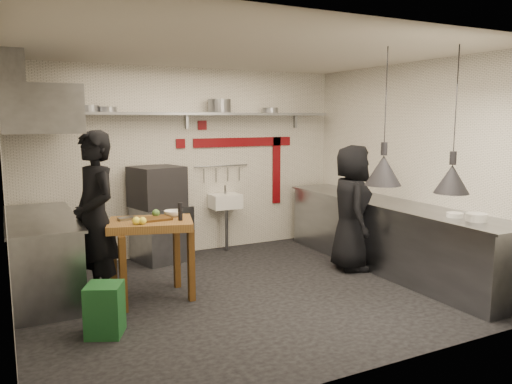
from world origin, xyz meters
name	(u,v)px	position (x,y,z in m)	size (l,w,h in m)	color
floor	(248,293)	(0.00, 0.00, 0.00)	(5.00, 5.00, 0.00)	black
ceiling	(247,50)	(0.00, 0.00, 2.80)	(5.00, 5.00, 0.00)	beige
wall_back	(187,162)	(0.00, 2.10, 1.40)	(5.00, 0.04, 2.80)	silver
wall_front	(366,203)	(0.00, -2.10, 1.40)	(5.00, 0.04, 2.80)	silver
wall_left	(4,190)	(-2.50, 0.00, 1.40)	(0.04, 4.20, 2.80)	silver
wall_right	(411,166)	(2.50, 0.00, 1.40)	(0.04, 4.20, 2.80)	silver
red_band_horiz	(244,142)	(0.95, 2.08, 1.68)	(1.70, 0.02, 0.14)	#67070C
red_band_vert	(276,170)	(1.55, 2.08, 1.20)	(0.14, 0.02, 1.10)	#67070C
red_tile_a	(202,125)	(0.25, 2.08, 1.95)	(0.14, 0.02, 0.14)	#67070C
red_tile_b	(181,144)	(-0.10, 2.08, 1.68)	(0.14, 0.02, 0.14)	#67070C
back_shelf	(190,114)	(0.00, 1.92, 2.12)	(4.60, 0.34, 0.04)	slate
shelf_bracket_left	(50,121)	(-1.90, 2.07, 2.02)	(0.04, 0.06, 0.24)	slate
shelf_bracket_mid	(187,121)	(0.00, 2.07, 2.02)	(0.04, 0.06, 0.24)	slate
shelf_bracket_right	(295,120)	(1.90, 2.07, 2.02)	(0.04, 0.06, 0.24)	slate
pan_far_left	(88,108)	(-1.43, 1.92, 2.19)	(0.28, 0.28, 0.09)	slate
pan_mid_left	(108,109)	(-1.18, 1.92, 2.18)	(0.24, 0.24, 0.07)	slate
stock_pot	(219,106)	(0.47, 1.92, 2.24)	(0.35, 0.35, 0.20)	slate
pan_right	(270,110)	(1.34, 1.92, 2.18)	(0.25, 0.25, 0.08)	slate
oven_stand	(162,233)	(-0.50, 1.82, 0.40)	(0.71, 0.64, 0.80)	slate
combi_oven	(157,187)	(-0.56, 1.79, 1.09)	(0.65, 0.61, 0.58)	black
oven_door	(165,189)	(-0.53, 1.50, 1.09)	(0.45, 0.03, 0.46)	#67070C
oven_glass	(166,189)	(-0.51, 1.51, 1.09)	(0.38, 0.02, 0.34)	black
hand_sink	(225,201)	(0.55, 1.92, 0.78)	(0.46, 0.34, 0.22)	white
sink_tap	(225,190)	(0.55, 1.92, 0.96)	(0.03, 0.03, 0.14)	slate
sink_drain	(227,229)	(0.55, 1.88, 0.34)	(0.06, 0.06, 0.66)	slate
utensil_rail	(221,166)	(0.55, 2.06, 1.32)	(0.02, 0.02, 0.90)	slate
counter_right	(389,237)	(2.15, 0.00, 0.45)	(0.70, 3.80, 0.90)	slate
counter_right_top	(390,203)	(2.15, 0.00, 0.92)	(0.76, 3.90, 0.03)	slate
plate_stack	(476,217)	(2.12, -1.41, 0.97)	(0.22, 0.22, 0.09)	white
small_bowl_right	(455,215)	(2.10, -1.13, 0.96)	(0.19, 0.19, 0.05)	white
counter_left	(43,257)	(-2.15, 1.05, 0.45)	(0.70, 1.90, 0.90)	slate
counter_left_top	(40,218)	(-2.15, 1.05, 0.92)	(0.76, 2.00, 0.03)	slate
extractor_hood	(38,110)	(-2.10, 1.05, 2.15)	(0.78, 1.60, 0.50)	slate
hood_duct	(11,72)	(-2.35, 1.05, 2.55)	(0.28, 0.28, 0.50)	slate
green_bin	(105,310)	(-1.72, -0.41, 0.25)	(0.33, 0.33, 0.50)	#184E22
prep_table	(152,260)	(-1.06, 0.33, 0.46)	(0.92, 0.64, 0.92)	brown
cutting_board	(155,219)	(-1.00, 0.32, 0.93)	(0.34, 0.24, 0.03)	#533313
pepper_mill	(180,212)	(-0.76, 0.17, 1.02)	(0.05, 0.05, 0.20)	black
lemon_a	(136,221)	(-1.25, 0.18, 0.96)	(0.09, 0.09, 0.09)	#FEEE3D
lemon_b	(143,221)	(-1.19, 0.16, 0.96)	(0.08, 0.08, 0.08)	#FEEE3D
veg_ball	(156,213)	(-0.96, 0.46, 0.97)	(0.09, 0.09, 0.09)	#4D7B35
steel_tray	(127,219)	(-1.29, 0.47, 0.94)	(0.19, 0.12, 0.03)	slate
bowl	(173,213)	(-0.76, 0.44, 0.95)	(0.21, 0.21, 0.07)	white
heat_lamp_near	(385,117)	(1.18, -0.94, 2.07)	(0.39, 0.39, 1.47)	black
heat_lamp_far	(455,120)	(1.72, -1.39, 2.03)	(0.37, 0.37, 1.53)	black
chef_left	(95,219)	(-1.63, 0.45, 0.96)	(0.70, 0.46, 1.93)	black
chef_right	(351,208)	(1.69, 0.24, 0.85)	(0.83, 0.54, 1.70)	black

